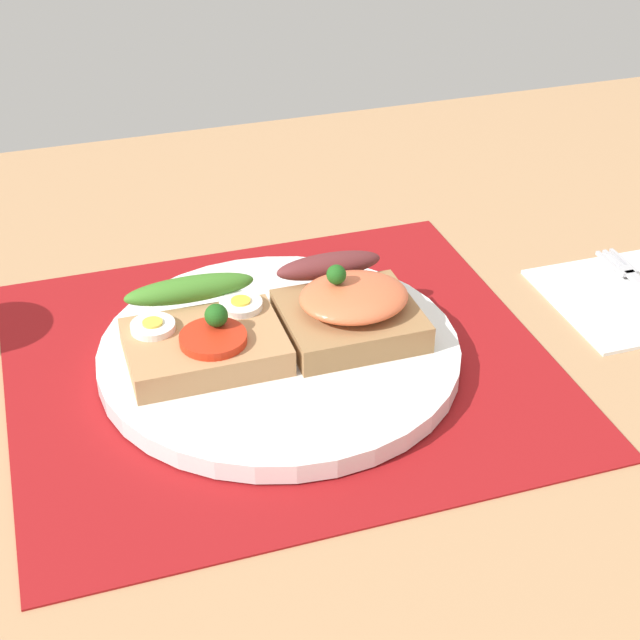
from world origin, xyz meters
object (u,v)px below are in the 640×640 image
at_px(sandwich_egg_tomato, 202,332).
at_px(napkin, 637,295).
at_px(plate, 280,353).
at_px(sandwich_salmon, 348,306).

bearing_deg(sandwich_egg_tomato, napkin, -2.04).
height_order(plate, sandwich_salmon, sandwich_salmon).
bearing_deg(plate, sandwich_salmon, 6.61).
bearing_deg(sandwich_salmon, plate, -173.39).
xyz_separation_m(sandwich_egg_tomato, sandwich_salmon, (0.10, -0.01, 0.00)).
bearing_deg(napkin, plate, 179.83).
relative_size(sandwich_egg_tomato, napkin, 0.78).
xyz_separation_m(plate, sandwich_egg_tomato, (-0.05, 0.01, 0.02)).
height_order(plate, napkin, plate).
bearing_deg(sandwich_egg_tomato, plate, -12.41).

